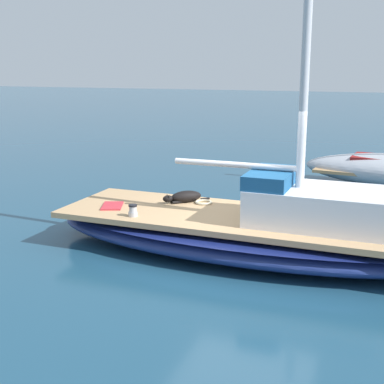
{
  "coord_description": "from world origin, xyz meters",
  "views": [
    {
      "loc": [
        8.62,
        2.28,
        3.21
      ],
      "look_at": [
        0.0,
        -1.0,
        1.01
      ],
      "focal_mm": 49.79,
      "sensor_mm": 36.0,
      "label": 1
    }
  ],
  "objects": [
    {
      "name": "dog_black",
      "position": [
        -0.53,
        -1.36,
        0.77
      ],
      "size": [
        0.7,
        0.76,
        0.22
      ],
      "color": "black",
      "rests_on": "sailboat_main"
    },
    {
      "name": "ground_plane",
      "position": [
        0.0,
        0.0,
        0.0
      ],
      "size": [
        120.0,
        120.0,
        0.0
      ],
      "primitive_type": "plane",
      "color": "navy"
    },
    {
      "name": "cabin_house",
      "position": [
        0.02,
        1.12,
        1.01
      ],
      "size": [
        1.43,
        2.24,
        0.84
      ],
      "color": "silver",
      "rests_on": "sailboat_main"
    },
    {
      "name": "deck_winch",
      "position": [
        0.69,
        -1.83,
        0.76
      ],
      "size": [
        0.16,
        0.16,
        0.21
      ],
      "color": "#B7B7BC",
      "rests_on": "sailboat_main"
    },
    {
      "name": "sailboat_main",
      "position": [
        0.0,
        0.0,
        0.34
      ],
      "size": [
        2.62,
        7.27,
        0.66
      ],
      "color": "navy",
      "rests_on": "ground"
    },
    {
      "name": "coiled_rope",
      "position": [
        -0.58,
        -0.99,
        0.68
      ],
      "size": [
        0.32,
        0.32,
        0.04
      ],
      "primitive_type": "torus",
      "color": "beige",
      "rests_on": "sailboat_main"
    },
    {
      "name": "deck_towel",
      "position": [
        0.25,
        -2.49,
        0.68
      ],
      "size": [
        0.65,
        0.54,
        0.03
      ],
      "primitive_type": "cube",
      "rotation": [
        0.0,
        0.0,
        0.38
      ],
      "color": "#C6333D",
      "rests_on": "sailboat_main"
    }
  ]
}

